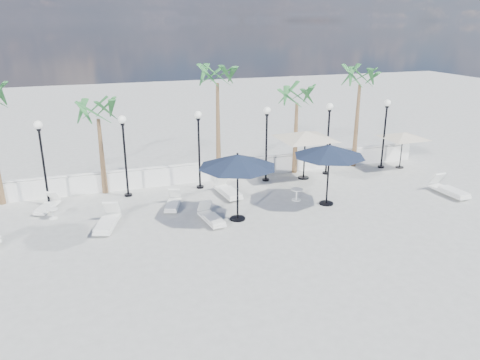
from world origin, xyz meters
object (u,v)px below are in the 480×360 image
object	(u,v)px
lounger_4	(228,190)
parasol_cream_sq_b	(306,132)
lounger_2	(107,222)
parasol_cream_sq_a	(403,133)
lounger_3	(173,203)
parasol_navy_right	(330,151)
lounger_1	(47,206)
parasol_navy_mid	(238,161)
lounger_6	(449,189)
lounger_5	(211,217)

from	to	relation	value
lounger_4	parasol_cream_sq_b	bearing A→B (deg)	8.46
lounger_2	parasol_cream_sq_a	world-z (taller)	parasol_cream_sq_a
parasol_cream_sq_a	lounger_3	bearing A→B (deg)	-172.25
parasol_navy_right	parasol_cream_sq_a	bearing A→B (deg)	28.52
parasol_cream_sq_b	parasol_navy_right	bearing A→B (deg)	-100.03
lounger_1	parasol_navy_mid	size ratio (longest dim) A/B	0.52
parasol_navy_mid	parasol_cream_sq_b	xyz separation A→B (m)	(4.99, 3.98, -0.02)
lounger_3	lounger_6	bearing A→B (deg)	7.67
lounger_1	lounger_4	distance (m)	8.05
lounger_5	parasol_cream_sq_a	xyz separation A→B (m)	(12.08, 3.88, 1.79)
lounger_2	parasol_navy_right	world-z (taller)	parasol_navy_right
lounger_4	parasol_cream_sq_b	world-z (taller)	parasol_cream_sq_b
lounger_2	parasol_cream_sq_b	bearing A→B (deg)	34.82
parasol_navy_mid	parasol_navy_right	distance (m)	4.36
lounger_3	parasol_cream_sq_a	bearing A→B (deg)	26.90
lounger_6	parasol_navy_mid	bearing A→B (deg)	174.04
lounger_4	parasol_navy_mid	bearing A→B (deg)	-105.10
lounger_6	parasol_navy_mid	distance (m)	10.70
lounger_2	lounger_4	size ratio (longest dim) A/B	1.00
parasol_cream_sq_b	lounger_5	bearing A→B (deg)	-147.30
lounger_1	lounger_3	xyz separation A→B (m)	(5.25, -1.48, 0.01)
lounger_2	lounger_3	size ratio (longest dim) A/B	1.21
parasol_navy_right	parasol_cream_sq_a	distance (m)	7.55
parasol_navy_mid	lounger_4	bearing A→B (deg)	80.94
lounger_6	parasol_navy_right	distance (m)	6.55
lounger_1	parasol_navy_mid	bearing A→B (deg)	-1.77
lounger_2	lounger_6	world-z (taller)	lounger_6
lounger_1	lounger_5	xyz separation A→B (m)	(6.44, -3.55, 0.02)
lounger_6	lounger_4	bearing A→B (deg)	158.45
lounger_6	parasol_cream_sq_b	distance (m)	7.39
lounger_4	lounger_5	xyz separation A→B (m)	(-1.57, -2.75, -0.04)
parasol_navy_mid	parasol_cream_sq_a	bearing A→B (deg)	19.77
lounger_2	lounger_6	distance (m)	15.70
lounger_3	parasol_cream_sq_b	bearing A→B (deg)	33.37
lounger_2	parasol_cream_sq_a	xyz separation A→B (m)	(16.15, 3.04, 1.76)
lounger_6	parasol_cream_sq_a	size ratio (longest dim) A/B	0.48
lounger_3	lounger_5	world-z (taller)	lounger_5
lounger_3	lounger_6	distance (m)	13.02
parasol_navy_mid	parasol_navy_right	xyz separation A→B (m)	(4.34, 0.34, -0.04)
lounger_5	parasol_navy_mid	world-z (taller)	parasol_navy_mid
lounger_1	lounger_4	world-z (taller)	lounger_4
lounger_6	parasol_cream_sq_b	bearing A→B (deg)	137.42
parasol_navy_mid	parasol_navy_right	bearing A→B (deg)	4.52
lounger_3	parasol_navy_mid	distance (m)	3.91
lounger_2	lounger_5	distance (m)	4.16
lounger_2	parasol_navy_mid	size ratio (longest dim) A/B	0.66
lounger_4	parasol_navy_mid	size ratio (longest dim) A/B	0.66
lounger_3	lounger_5	xyz separation A→B (m)	(1.19, -2.07, 0.01)
lounger_3	parasol_navy_right	world-z (taller)	parasol_navy_right
lounger_1	lounger_5	size ratio (longest dim) A/B	0.91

